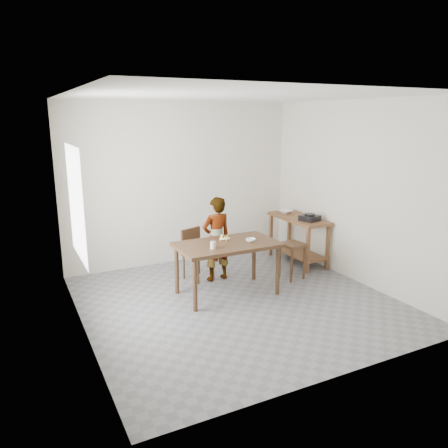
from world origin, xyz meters
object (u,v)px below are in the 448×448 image
prep_counter (298,240)px  dining_chair (198,255)px  child (216,239)px  dining_table (227,269)px  stool (292,261)px

prep_counter → dining_chair: size_ratio=1.54×
child → dining_chair: 0.38m
prep_counter → child: 1.63m
dining_table → prep_counter: prep_counter is taller
prep_counter → child: (-1.61, -0.12, 0.25)m
prep_counter → child: child is taller
child → dining_chair: bearing=-39.3°
dining_table → dining_chair: (-0.12, 0.74, 0.01)m
child → dining_table: bearing=75.1°
dining_table → prep_counter: size_ratio=1.17×
prep_counter → stool: prep_counter is taller
dining_chair → child: bearing=-55.2°
stool → dining_chair: bearing=153.7°
dining_table → prep_counter: (1.72, 0.70, 0.03)m
dining_table → stool: 1.18m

